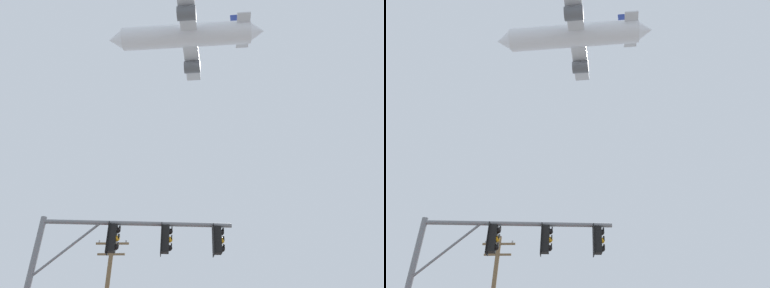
% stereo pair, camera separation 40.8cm
% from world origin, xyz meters
% --- Properties ---
extents(signal_pole_near, '(6.51, 0.76, 5.54)m').
position_xyz_m(signal_pole_near, '(-3.65, 7.18, 4.33)').
color(signal_pole_near, slate).
rests_on(signal_pole_near, ground).
extents(airplane, '(26.69, 20.62, 7.28)m').
position_xyz_m(airplane, '(-2.46, 34.85, 47.36)').
color(airplane, white).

